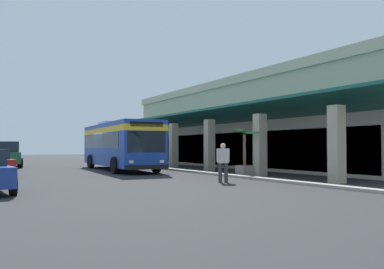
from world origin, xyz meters
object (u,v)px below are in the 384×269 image
at_px(parked_suv_green, 6,154).
at_px(pedestrian, 223,160).
at_px(potted_palm, 245,162).
at_px(transit_bus, 119,143).

distance_m(parked_suv_green, pedestrian, 20.31).
xyz_separation_m(parked_suv_green, potted_palm, (16.08, 10.48, -0.28)).
relative_size(transit_bus, potted_palm, 4.45).
xyz_separation_m(parked_suv_green, pedestrian, (19.06, 7.01, -0.04)).
distance_m(transit_bus, parked_suv_green, 9.95).
height_order(transit_bus, pedestrian, transit_bus).
distance_m(transit_bus, potted_palm, 9.48).
bearing_deg(potted_palm, parked_suv_green, -146.90).
height_order(transit_bus, potted_palm, transit_bus).
relative_size(parked_suv_green, pedestrian, 2.87).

